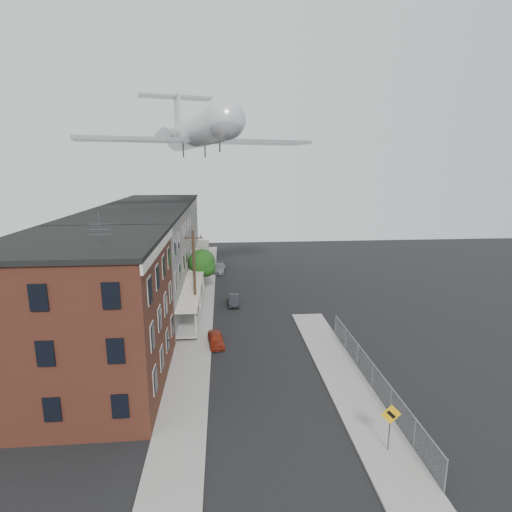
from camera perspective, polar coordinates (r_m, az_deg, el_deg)
The scene contains 19 objects.
ground at distance 23.90m, azimuth 3.42°, elevation -25.36°, with size 120.00×120.00×0.00m, color black.
sidewalk_left at distance 45.15m, azimuth -7.97°, elevation -6.46°, with size 3.00×62.00×0.12m, color gray.
sidewalk_right at distance 29.85m, azimuth 12.68°, elevation -17.10°, with size 3.00×26.00×0.12m, color gray.
curb_left at distance 45.09m, azimuth -6.12°, elevation -6.42°, with size 0.15×62.00×0.14m, color gray.
curb_right at distance 29.47m, azimuth 9.86°, elevation -17.36°, with size 0.15×26.00×0.14m, color gray.
corner_building at distance 28.83m, azimuth -23.21°, elevation -7.78°, with size 10.31×12.30×12.15m.
row_house_a at distance 37.53m, azimuth -18.71°, elevation -2.87°, with size 11.98×7.00×10.30m.
row_house_b at distance 44.16m, azimuth -16.61°, elevation -0.47°, with size 11.98×7.00×10.30m.
row_house_c at distance 50.88m, azimuth -15.05°, elevation 1.30°, with size 11.98×7.00×10.30m.
row_house_d at distance 57.67m, azimuth -13.86°, elevation 2.65°, with size 11.98×7.00×10.30m.
row_house_e at distance 64.50m, azimuth -12.92°, elevation 3.72°, with size 11.98×7.00×10.30m.
chainlink_fence at distance 29.05m, azimuth 16.32°, elevation -16.09°, with size 0.06×18.06×1.90m.
warning_sign at distance 23.36m, azimuth 18.65°, elevation -21.38°, with size 1.10×0.11×2.80m.
utility_pole at distance 38.08m, azimuth -8.79°, elevation -2.83°, with size 1.80×0.26×9.00m.
street_tree at distance 47.96m, azimuth -7.58°, elevation -1.10°, with size 3.22×3.20×5.20m.
car_near at distance 34.48m, azimuth -5.75°, elevation -11.72°, with size 1.27×3.16×1.08m, color maroon.
car_mid at distance 43.80m, azimuth -3.21°, elevation -6.30°, with size 1.14×3.26×1.07m, color black.
car_far at distance 57.15m, azimuth -5.27°, elevation -1.78°, with size 1.65×4.05×1.18m, color gray.
airplane at distance 47.62m, azimuth -8.80°, elevation 17.09°, with size 25.41×29.06×8.38m.
Camera 1 is at (-2.88, -18.64, 14.67)m, focal length 28.00 mm.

